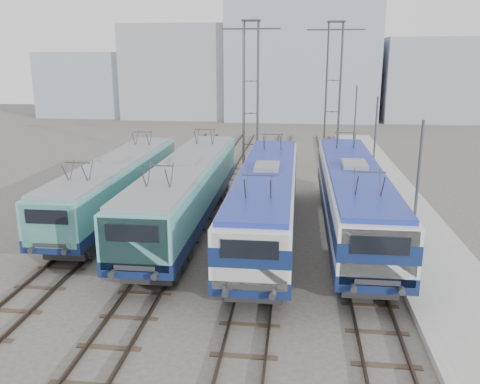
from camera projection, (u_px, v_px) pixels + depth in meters
name	position (u px, v px, depth m)	size (l,w,h in m)	color
ground	(199.00, 297.00, 20.45)	(160.00, 160.00, 0.00)	#514C47
platform	(416.00, 236.00, 26.96)	(4.00, 70.00, 0.30)	#9E9E99
locomotive_far_left	(116.00, 183.00, 29.83)	(2.74, 17.31, 3.26)	#0F1E49
locomotive_center_left	(186.00, 189.00, 27.89)	(2.97, 18.79, 3.54)	#0F1E49
locomotive_center_right	(266.00, 196.00, 26.31)	(2.94, 18.60, 3.50)	#0F1E49
locomotive_far_right	(353.00, 194.00, 26.69)	(2.97, 18.78, 3.53)	#0F1E49
catenary_tower_west	(251.00, 92.00, 39.85)	(4.50, 1.20, 12.00)	#3F4247
catenary_tower_east	(333.00, 91.00, 41.05)	(4.50, 1.20, 12.00)	#3F4247
mast_front	(416.00, 206.00, 20.52)	(0.12, 0.12, 7.00)	#3F4247
mast_mid	(374.00, 152.00, 32.03)	(0.12, 0.12, 7.00)	#3F4247
mast_rear	(355.00, 127.00, 43.55)	(0.12, 0.12, 7.00)	#3F4247
building_west	(186.00, 72.00, 79.68)	(18.00, 12.00, 14.00)	#9196A1
building_center	(302.00, 59.00, 77.18)	(22.00, 14.00, 18.00)	#8F9CAE
building_east	(436.00, 80.00, 75.75)	(16.00, 12.00, 12.00)	#9196A1
building_far_west	(89.00, 84.00, 81.97)	(14.00, 10.00, 10.00)	#8F9CAE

